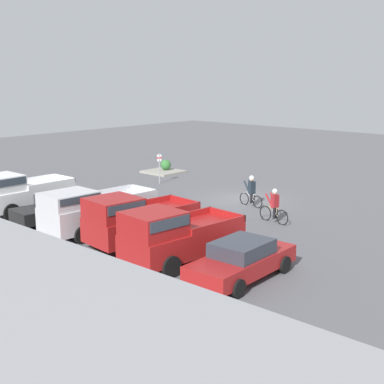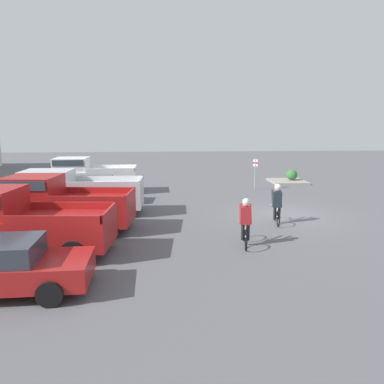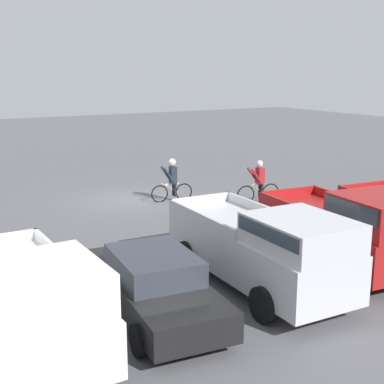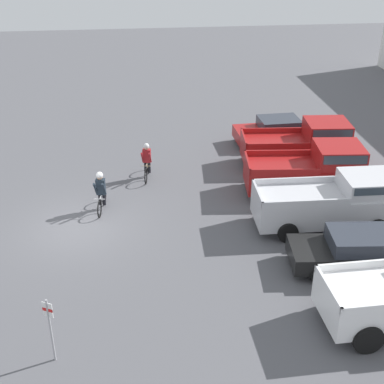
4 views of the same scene
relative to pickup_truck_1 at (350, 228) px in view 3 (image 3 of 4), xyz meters
name	(u,v)px [view 3 (image 3 of 4)]	position (x,y,z in m)	size (l,w,h in m)	color
ground_plane	(134,200)	(1.72, -9.82, -1.13)	(80.00, 80.00, 0.00)	#56565B
pickup_truck_1	(350,228)	(0.00, 0.00, 0.00)	(2.61, 5.02, 2.20)	maroon
pickup_truck_2	(264,247)	(2.77, 0.02, -0.04)	(2.27, 5.51, 2.09)	silver
sedan_1	(154,284)	(5.56, -0.15, -0.44)	(2.26, 4.80, 1.38)	black
pickup_truck_3	(26,303)	(8.35, 0.45, 0.01)	(2.32, 4.91, 2.17)	white
cyclist_0	(172,179)	(0.46, -8.92, -0.23)	(1.71, 0.52, 1.73)	black
cyclist_1	(259,182)	(-2.34, -6.95, -0.28)	(1.84, 0.52, 1.71)	black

